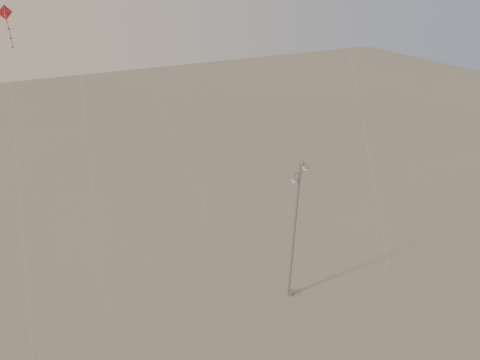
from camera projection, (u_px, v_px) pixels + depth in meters
name	position (u px, v px, depth m)	size (l,w,h in m)	color
ground	(237.00, 342.00, 28.77)	(160.00, 160.00, 0.00)	gray
street_lamp	(295.00, 229.00, 30.60)	(1.53, 0.83, 10.08)	#97999F
kite_3	(16.00, 139.00, 19.85)	(2.92, 7.93, 19.65)	maroon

